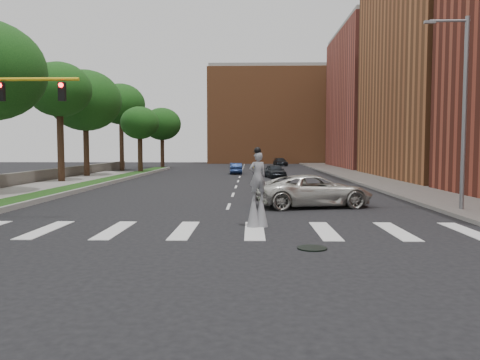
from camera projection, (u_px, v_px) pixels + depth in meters
ground_plane at (217, 236)px, 16.13m from camera, size 160.00×160.00×0.00m
grass_median at (88, 185)px, 36.33m from camera, size 2.00×60.00×0.25m
median_curb at (102, 185)px, 36.31m from camera, size 0.20×60.00×0.28m
sidewalk_right at (381, 181)px, 40.76m from camera, size 5.00×90.00×0.18m
stone_wall at (30, 178)px, 38.43m from camera, size 0.50×56.00×1.10m
manhole at (312, 248)px, 14.06m from camera, size 0.90×0.90×0.04m
building_mid at (469, 54)px, 44.70m from camera, size 16.00×22.00×24.00m
building_far at (392, 100)px, 68.77m from camera, size 16.00×22.00×20.00m
building_backdrop at (275, 117)px, 93.15m from camera, size 26.00×14.00×18.00m
streetlight at (462, 107)px, 21.52m from camera, size 2.05×0.20×9.00m
stilt_performer at (257, 195)px, 17.84m from camera, size 0.82×0.66×3.06m
suv_crossing at (314, 191)px, 23.95m from camera, size 6.39×3.94×1.65m
car_near at (275, 171)px, 46.73m from camera, size 2.39×4.26×1.37m
car_mid at (236, 168)px, 53.67m from camera, size 1.59×3.90×1.26m
car_far at (280, 162)px, 76.68m from camera, size 2.41×4.70×1.31m
tree_3 at (59, 90)px, 39.29m from camera, size 5.38×5.38×10.20m
tree_4 at (85, 101)px, 46.97m from camera, size 7.17×7.17×10.81m
tree_5 at (121, 105)px, 60.57m from camera, size 6.20×6.20×11.28m
tree_6 at (140, 123)px, 54.29m from camera, size 4.46×4.46×7.79m
tree_7 at (162, 124)px, 68.79m from camera, size 5.59×5.59×8.87m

